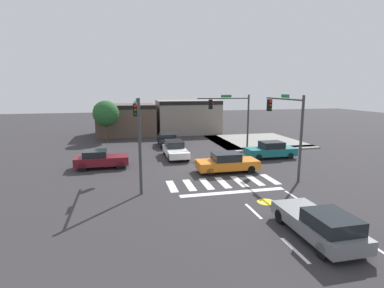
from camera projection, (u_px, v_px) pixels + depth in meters
The scene contains 16 objects.
ground_plane at pixel (206, 166), 25.06m from camera, with size 120.00×120.00×0.00m, color #302D30.
crosswalk_near at pixel (223, 183), 20.74m from camera, with size 7.61×2.47×0.01m.
lane_markings at pixel (299, 230), 13.78m from camera, with size 6.80×20.25×0.01m.
bike_detector_marking at pixel (266, 202), 17.22m from camera, with size 1.05×1.05×0.01m.
curb_corner_northeast at pixel (253, 142), 35.93m from camera, with size 10.00×10.60×0.15m.
storefront_row at pixel (159, 118), 42.48m from camera, with size 16.86×6.53×4.66m.
traffic_signal_southwest at pixel (137, 124), 19.90m from camera, with size 0.32×5.98×5.84m.
traffic_signal_southeast at pixel (286, 119), 22.08m from camera, with size 0.32×5.31×5.95m.
traffic_signal_northeast at pixel (231, 112), 30.61m from camera, with size 5.49×0.32×5.75m.
car_maroon at pixel (100, 159), 24.39m from camera, with size 4.20×1.80×1.47m.
car_orange at pixel (227, 163), 23.29m from camera, with size 4.73×1.91×1.50m.
car_teal at pixel (271, 150), 27.88m from camera, with size 4.58×1.81×1.54m.
car_gray at pixel (320, 224), 12.85m from camera, with size 1.86×4.68×1.43m.
car_white at pixel (175, 149), 28.29m from camera, with size 1.84×4.61×1.45m.
car_black at pixel (168, 140), 33.63m from camera, with size 1.90×4.12×1.39m.
roadside_tree at pixel (106, 114), 35.99m from camera, with size 3.09×3.09×4.95m.
Camera 1 is at (-6.52, -23.43, 6.42)m, focal length 28.24 mm.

